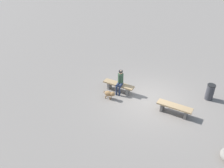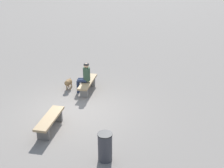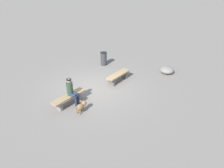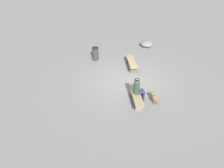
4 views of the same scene
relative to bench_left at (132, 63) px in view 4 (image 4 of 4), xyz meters
The scene contains 7 objects.
ground 1.54m from the bench_left, ahead, with size 210.00×210.00×0.06m, color gray.
bench_left is the anchor object (origin of this frame).
bench_right 3.29m from the bench_left, ahead, with size 1.82×0.68×0.48m.
seated_person 3.17m from the bench_left, ahead, with size 0.41×0.59×1.32m.
dog 3.34m from the bench_left, 17.29° to the left, with size 0.69×0.36×0.48m.
trash_bin 2.46m from the bench_left, 110.54° to the right, with size 0.43×0.43×0.87m.
boulder 3.19m from the bench_left, 158.06° to the left, with size 0.86×0.83×0.41m, color gray.
Camera 4 is at (9.87, -0.52, 7.02)m, focal length 34.29 mm.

